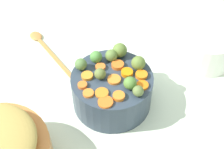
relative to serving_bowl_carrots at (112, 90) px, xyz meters
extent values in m
cube|color=silver|center=(0.03, 0.06, -0.06)|extent=(2.40, 2.40, 0.02)
cylinder|color=#2F3C4D|center=(0.00, 0.00, 0.00)|extent=(0.23, 0.23, 0.11)
cylinder|color=orange|center=(0.04, -0.07, 0.06)|extent=(0.04, 0.04, 0.01)
cylinder|color=orange|center=(-0.09, -0.03, 0.06)|extent=(0.05, 0.05, 0.01)
cylinder|color=orange|center=(-0.08, 0.03, 0.06)|extent=(0.04, 0.04, 0.01)
cylinder|color=orange|center=(-0.07, 0.00, 0.06)|extent=(0.04, 0.04, 0.01)
cylinder|color=orange|center=(-0.06, -0.05, 0.06)|extent=(0.04, 0.04, 0.01)
cylinder|color=orange|center=(0.02, 0.05, 0.06)|extent=(0.04, 0.04, 0.01)
cylinder|color=orange|center=(-0.07, 0.06, 0.06)|extent=(0.04, 0.04, 0.01)
cylinder|color=orange|center=(0.00, -0.09, 0.06)|extent=(0.03, 0.03, 0.01)
cylinder|color=orange|center=(0.05, 0.00, 0.06)|extent=(0.04, 0.04, 0.01)
cylinder|color=orange|center=(0.03, -0.03, 0.06)|extent=(0.03, 0.03, 0.01)
cylinder|color=orange|center=(-0.01, -0.01, 0.06)|extent=(0.05, 0.05, 0.01)
cylinder|color=orange|center=(-0.03, 0.06, 0.06)|extent=(0.03, 0.03, 0.01)
sphere|color=#5B7839|center=(0.06, 0.03, 0.07)|extent=(0.04, 0.04, 0.04)
sphere|color=olive|center=(0.09, 0.02, 0.08)|extent=(0.04, 0.04, 0.04)
sphere|color=olive|center=(0.06, -0.05, 0.07)|extent=(0.04, 0.04, 0.04)
sphere|color=#5F7036|center=(-0.02, 0.03, 0.07)|extent=(0.03, 0.03, 0.03)
sphere|color=#4D893E|center=(0.04, 0.07, 0.07)|extent=(0.04, 0.04, 0.04)
sphere|color=#547840|center=(-0.01, 0.09, 0.07)|extent=(0.03, 0.03, 0.03)
sphere|color=#5E743D|center=(-0.03, -0.09, 0.07)|extent=(0.03, 0.03, 0.03)
sphere|color=#538035|center=(-0.01, -0.06, 0.07)|extent=(0.04, 0.04, 0.04)
cube|color=#BE8042|center=(0.09, 0.26, -0.05)|extent=(0.14, 0.24, 0.01)
ellipsoid|color=#BE8042|center=(0.16, 0.40, -0.05)|extent=(0.06, 0.07, 0.01)
cylinder|color=white|center=(0.33, -0.19, 0.00)|extent=(0.24, 0.24, 0.10)
camera|label=1|loc=(-0.52, -0.25, 0.65)|focal=47.46mm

